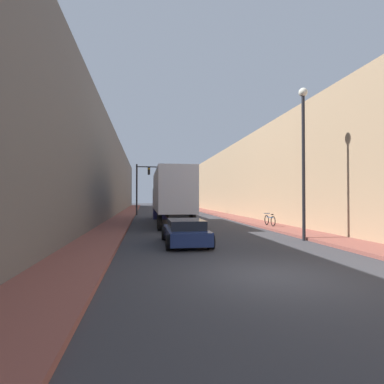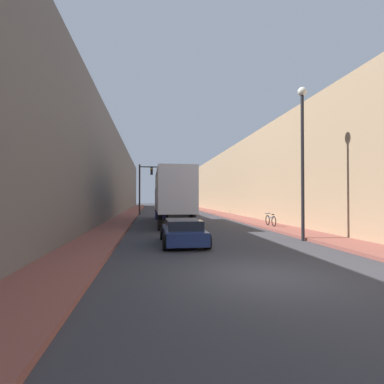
# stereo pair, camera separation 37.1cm
# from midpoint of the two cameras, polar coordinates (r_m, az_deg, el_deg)

# --- Properties ---
(ground_plane) EXTENTS (200.00, 200.00, 0.00)m
(ground_plane) POSITION_cam_midpoint_polar(r_m,az_deg,el_deg) (8.77, 14.91, -15.31)
(ground_plane) COLOR #38383D
(sidewalk_right) EXTENTS (2.17, 80.00, 0.15)m
(sidewalk_right) POSITION_cam_midpoint_polar(r_m,az_deg,el_deg) (38.93, 5.40, -4.07)
(sidewalk_right) COLOR brown
(sidewalk_right) RESTS_ON ground
(sidewalk_left) EXTENTS (2.17, 80.00, 0.15)m
(sidewalk_left) POSITION_cam_midpoint_polar(r_m,az_deg,el_deg) (37.97, -11.51, -4.13)
(sidewalk_left) COLOR brown
(sidewalk_left) RESTS_ON ground
(building_right) EXTENTS (6.00, 80.00, 8.38)m
(building_right) POSITION_cam_midpoint_polar(r_m,az_deg,el_deg) (40.06, 11.08, 1.92)
(building_right) COLOR tan
(building_right) RESTS_ON ground
(building_left) EXTENTS (6.00, 80.00, 9.58)m
(building_left) POSITION_cam_midpoint_polar(r_m,az_deg,el_deg) (38.47, -17.57, 2.96)
(building_left) COLOR #66605B
(building_left) RESTS_ON ground
(semi_truck) EXTENTS (2.52, 13.37, 4.23)m
(semi_truck) POSITION_cam_midpoint_polar(r_m,az_deg,el_deg) (24.98, -3.55, -0.47)
(semi_truck) COLOR silver
(semi_truck) RESTS_ON ground
(sedan_car) EXTENTS (2.00, 4.27, 1.15)m
(sedan_car) POSITION_cam_midpoint_polar(r_m,az_deg,el_deg) (13.94, -0.96, -7.60)
(sedan_car) COLOR navy
(sedan_car) RESTS_ON ground
(traffic_signal_gantry) EXTENTS (5.89, 0.35, 6.17)m
(traffic_signal_gantry) POSITION_cam_midpoint_polar(r_m,az_deg,el_deg) (36.86, -7.21, 2.49)
(traffic_signal_gantry) COLOR black
(traffic_signal_gantry) RESTS_ON ground
(street_lamp) EXTENTS (0.44, 0.44, 7.70)m
(street_lamp) POSITION_cam_midpoint_polar(r_m,az_deg,el_deg) (16.18, 20.92, 8.62)
(street_lamp) COLOR black
(street_lamp) RESTS_ON ground
(parked_bicycle) EXTENTS (0.44, 1.82, 0.86)m
(parked_bicycle) POSITION_cam_midpoint_polar(r_m,az_deg,el_deg) (21.97, 15.22, -5.24)
(parked_bicycle) COLOR black
(parked_bicycle) RESTS_ON sidewalk_right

